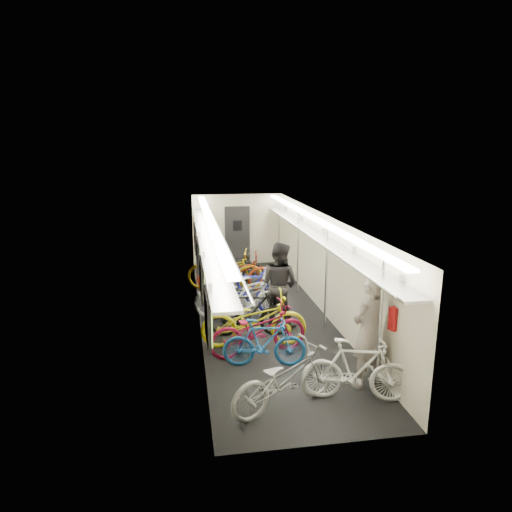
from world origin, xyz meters
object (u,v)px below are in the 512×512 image
object	(u,v)px
passenger_mid	(279,284)
backpack	(397,318)
bicycle_1	(264,343)
bicycle_0	(285,378)
passenger_near	(369,332)

from	to	relation	value
passenger_mid	backpack	size ratio (longest dim) A/B	5.04
bicycle_1	passenger_mid	distance (m)	2.12
bicycle_0	passenger_near	distance (m)	1.65
bicycle_1	backpack	size ratio (longest dim) A/B	4.06
bicycle_0	backpack	xyz separation A→B (m)	(1.88, 0.24, 0.77)
passenger_near	passenger_mid	bearing A→B (deg)	-95.92
passenger_near	backpack	bearing A→B (deg)	125.81
bicycle_1	passenger_near	xyz separation A→B (m)	(1.58, -0.96, 0.51)
bicycle_1	backpack	distance (m)	2.42
passenger_mid	backpack	distance (m)	3.40
bicycle_1	passenger_mid	xyz separation A→B (m)	(0.68, 1.95, 0.49)
passenger_mid	backpack	bearing A→B (deg)	155.50
passenger_mid	passenger_near	bearing A→B (deg)	150.62
passenger_mid	backpack	xyz separation A→B (m)	(1.27, -3.13, 0.32)
bicycle_1	backpack	xyz separation A→B (m)	(1.95, -1.18, 0.82)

